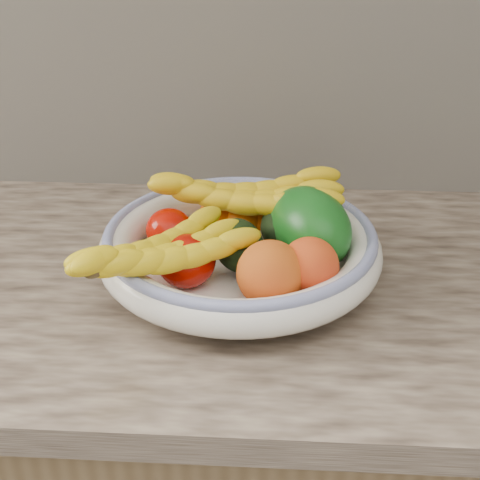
% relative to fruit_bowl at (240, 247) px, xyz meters
% --- Properties ---
extents(fruit_bowl, '(0.39, 0.39, 0.08)m').
position_rel_fruit_bowl_xyz_m(fruit_bowl, '(0.00, 0.00, 0.00)').
color(fruit_bowl, white).
rests_on(fruit_bowl, kitchen_counter).
extents(clementine_back_left, '(0.07, 0.07, 0.05)m').
position_rel_fruit_bowl_xyz_m(clementine_back_left, '(-0.04, 0.10, 0.01)').
color(clementine_back_left, '#F26405').
rests_on(clementine_back_left, fruit_bowl).
extents(clementine_back_right, '(0.05, 0.05, 0.04)m').
position_rel_fruit_bowl_xyz_m(clementine_back_right, '(0.03, 0.09, 0.01)').
color(clementine_back_right, '#FF6605').
rests_on(clementine_back_right, fruit_bowl).
extents(clementine_back_mid, '(0.06, 0.06, 0.05)m').
position_rel_fruit_bowl_xyz_m(clementine_back_mid, '(0.00, 0.08, 0.01)').
color(clementine_back_mid, orange).
rests_on(clementine_back_mid, fruit_bowl).
extents(tomato_left, '(0.08, 0.08, 0.06)m').
position_rel_fruit_bowl_xyz_m(tomato_left, '(-0.10, 0.02, 0.01)').
color(tomato_left, '#AE0B00').
rests_on(tomato_left, fruit_bowl).
extents(tomato_near_left, '(0.08, 0.08, 0.07)m').
position_rel_fruit_bowl_xyz_m(tomato_near_left, '(-0.07, -0.06, 0.01)').
color(tomato_near_left, '#A10A01').
rests_on(tomato_near_left, fruit_bowl).
extents(avocado_center, '(0.09, 0.11, 0.07)m').
position_rel_fruit_bowl_xyz_m(avocado_center, '(-0.00, -0.02, 0.02)').
color(avocado_center, black).
rests_on(avocado_center, fruit_bowl).
extents(avocado_right, '(0.07, 0.10, 0.06)m').
position_rel_fruit_bowl_xyz_m(avocado_right, '(0.06, 0.04, 0.02)').
color(avocado_right, black).
rests_on(avocado_right, fruit_bowl).
extents(green_mango, '(0.18, 0.19, 0.13)m').
position_rel_fruit_bowl_xyz_m(green_mango, '(0.09, 0.01, 0.03)').
color(green_mango, '#0E4D12').
rests_on(green_mango, fruit_bowl).
extents(peach_front, '(0.09, 0.09, 0.09)m').
position_rel_fruit_bowl_xyz_m(peach_front, '(0.04, -0.10, 0.02)').
color(peach_front, orange).
rests_on(peach_front, fruit_bowl).
extents(peach_right, '(0.10, 0.10, 0.08)m').
position_rel_fruit_bowl_xyz_m(peach_right, '(0.09, -0.08, 0.02)').
color(peach_right, orange).
rests_on(peach_right, fruit_bowl).
extents(banana_bunch_back, '(0.29, 0.11, 0.08)m').
position_rel_fruit_bowl_xyz_m(banana_bunch_back, '(0.00, 0.07, 0.04)').
color(banana_bunch_back, yellow).
rests_on(banana_bunch_back, fruit_bowl).
extents(banana_bunch_front, '(0.27, 0.26, 0.07)m').
position_rel_fruit_bowl_xyz_m(banana_bunch_front, '(-0.09, -0.09, 0.03)').
color(banana_bunch_front, yellow).
rests_on(banana_bunch_front, fruit_bowl).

